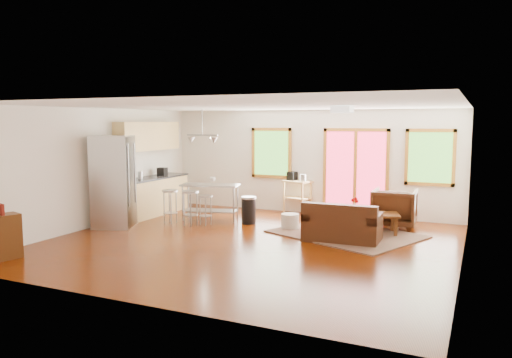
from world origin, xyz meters
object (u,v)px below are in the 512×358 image
at_px(ottoman, 339,216).
at_px(coffee_table, 372,216).
at_px(rug, 346,234).
at_px(armchair, 394,206).
at_px(kitchen_cart, 297,185).
at_px(loveseat, 342,226).
at_px(refrigerator, 114,182).
at_px(island, 210,195).

bearing_deg(ottoman, coffee_table, -35.27).
height_order(rug, armchair, armchair).
bearing_deg(kitchen_cart, loveseat, -53.72).
bearing_deg(ottoman, rug, -67.14).
bearing_deg(ottoman, refrigerator, -153.59).
distance_m(ottoman, kitchen_cart, 1.79).
relative_size(armchair, refrigerator, 0.47).
distance_m(armchair, refrigerator, 6.16).
xyz_separation_m(rug, armchair, (0.78, 1.15, 0.45)).
relative_size(armchair, ottoman, 1.56).
height_order(armchair, island, armchair).
xyz_separation_m(ottoman, refrigerator, (-4.46, -2.22, 0.80)).
relative_size(loveseat, island, 1.02).
xyz_separation_m(armchair, kitchen_cart, (-2.54, 0.76, 0.24)).
xyz_separation_m(ottoman, kitchen_cart, (-1.38, 1.01, 0.51)).
bearing_deg(rug, ottoman, 112.86).
bearing_deg(armchair, rug, 53.57).
height_order(rug, coffee_table, coffee_table).
relative_size(coffee_table, armchair, 1.31).
bearing_deg(coffee_table, loveseat, -113.96).
xyz_separation_m(coffee_table, refrigerator, (-5.30, -1.63, 0.63)).
height_order(ottoman, island, island).
distance_m(loveseat, kitchen_cart, 3.11).
relative_size(rug, ottoman, 4.52).
xyz_separation_m(ottoman, island, (-2.92, -0.69, 0.38)).
height_order(ottoman, kitchen_cart, kitchen_cart).
bearing_deg(armchair, coffee_table, 67.01).
distance_m(refrigerator, kitchen_cart, 4.48).
distance_m(refrigerator, island, 2.21).
xyz_separation_m(coffee_table, ottoman, (-0.83, 0.59, -0.17)).
bearing_deg(rug, armchair, 55.72).
bearing_deg(ottoman, kitchen_cart, 143.73).
bearing_deg(coffee_table, ottoman, 144.73).
bearing_deg(loveseat, refrigerator, -173.22).
distance_m(ottoman, island, 3.03).
relative_size(rug, island, 1.89).
height_order(coffee_table, refrigerator, refrigerator).
relative_size(loveseat, coffee_table, 1.19).
height_order(rug, loveseat, loveseat).
height_order(refrigerator, island, refrigerator).
distance_m(coffee_table, ottoman, 1.04).
distance_m(coffee_table, refrigerator, 5.58).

